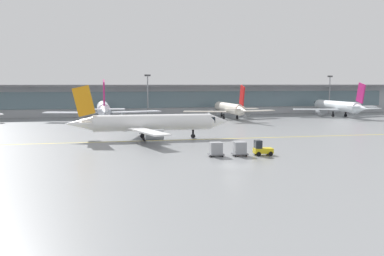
% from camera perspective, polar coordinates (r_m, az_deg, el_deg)
% --- Properties ---
extents(ground_plane, '(400.00, 400.00, 0.00)m').
position_cam_1_polar(ground_plane, '(52.98, 5.50, -4.95)').
color(ground_plane, gray).
extents(taxiway_centreline_stripe, '(109.99, 2.24, 0.01)m').
position_cam_1_polar(taxiway_centreline_stripe, '(76.34, -4.90, -1.65)').
color(taxiway_centreline_stripe, yellow).
rests_on(taxiway_centreline_stripe, ground_plane).
extents(terminal_concourse, '(178.11, 11.00, 9.60)m').
position_cam_1_polar(terminal_concourse, '(139.58, -6.26, 3.72)').
color(terminal_concourse, '#9EA3A8').
rests_on(terminal_concourse, ground_plane).
extents(gate_airplane_1, '(30.68, 32.90, 10.93)m').
position_cam_1_polar(gate_airplane_1, '(118.11, -11.50, 2.47)').
color(gate_airplane_1, silver).
rests_on(gate_airplane_1, ground_plane).
extents(gate_airplane_2, '(27.07, 29.06, 9.64)m').
position_cam_1_polar(gate_airplane_2, '(124.64, 4.87, 2.56)').
color(gate_airplane_2, silver).
rests_on(gate_airplane_2, ground_plane).
extents(gate_airplane_3, '(28.76, 30.89, 10.24)m').
position_cam_1_polar(gate_airplane_3, '(139.55, 18.41, 2.70)').
color(gate_airplane_3, white).
rests_on(gate_airplane_3, ground_plane).
extents(taxiing_regional_jet, '(29.13, 27.15, 9.67)m').
position_cam_1_polar(taxiing_regional_jet, '(77.95, -5.41, 0.64)').
color(taxiing_regional_jet, white).
rests_on(taxiing_regional_jet, ground_plane).
extents(baggage_tug, '(2.71, 1.81, 2.10)m').
position_cam_1_polar(baggage_tug, '(61.15, 9.07, -2.71)').
color(baggage_tug, yellow).
rests_on(baggage_tug, ground_plane).
extents(cargo_dolly_lead, '(2.23, 1.77, 1.94)m').
position_cam_1_polar(cargo_dolly_lead, '(60.28, 6.26, -2.64)').
color(cargo_dolly_lead, '#595B60').
rests_on(cargo_dolly_lead, ground_plane).
extents(cargo_dolly_trailing, '(2.23, 1.77, 1.94)m').
position_cam_1_polar(cargo_dolly_trailing, '(59.54, 3.16, -2.72)').
color(cargo_dolly_trailing, '#595B60').
rests_on(cargo_dolly_trailing, ground_plane).
extents(apron_light_mast_1, '(1.80, 0.36, 12.60)m').
position_cam_1_polar(apron_light_mast_1, '(130.04, -5.80, 4.48)').
color(apron_light_mast_1, gray).
rests_on(apron_light_mast_1, ground_plane).
extents(apron_light_mast_2, '(1.80, 0.36, 12.61)m').
position_cam_1_polar(apron_light_mast_2, '(153.65, 17.51, 4.44)').
color(apron_light_mast_2, gray).
rests_on(apron_light_mast_2, ground_plane).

